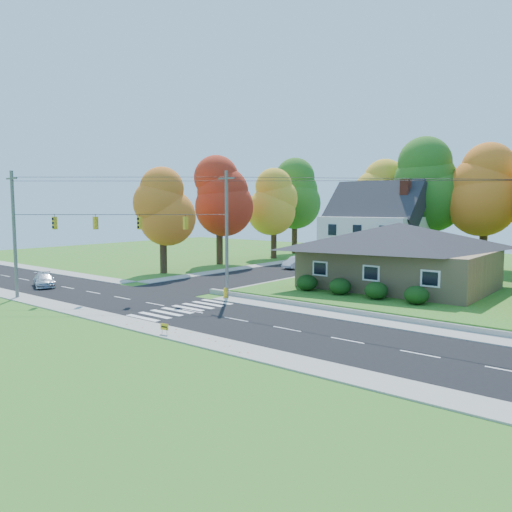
{
  "coord_description": "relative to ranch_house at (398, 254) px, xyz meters",
  "views": [
    {
      "loc": [
        24.73,
        -23.63,
        7.24
      ],
      "look_at": [
        -0.82,
        8.0,
        3.19
      ],
      "focal_mm": 35.0,
      "sensor_mm": 36.0,
      "label": 1
    }
  ],
  "objects": [
    {
      "name": "ground",
      "position": [
        -8.0,
        -16.0,
        -3.27
      ],
      "size": [
        120.0,
        120.0,
        0.0
      ],
      "primitive_type": "plane",
      "color": "#3D7923"
    },
    {
      "name": "road_main",
      "position": [
        -8.0,
        -16.0,
        -3.26
      ],
      "size": [
        90.0,
        8.0,
        0.02
      ],
      "primitive_type": "cube",
      "color": "black",
      "rests_on": "ground"
    },
    {
      "name": "road_cross",
      "position": [
        -16.0,
        10.0,
        -3.25
      ],
      "size": [
        8.0,
        44.0,
        0.02
      ],
      "primitive_type": "cube",
      "color": "black",
      "rests_on": "ground"
    },
    {
      "name": "sidewalk_north",
      "position": [
        -8.0,
        -11.0,
        -3.23
      ],
      "size": [
        90.0,
        2.0,
        0.08
      ],
      "primitive_type": "cube",
      "color": "#9C9A90",
      "rests_on": "ground"
    },
    {
      "name": "sidewalk_south",
      "position": [
        -8.0,
        -21.0,
        -3.23
      ],
      "size": [
        90.0,
        2.0,
        0.08
      ],
      "primitive_type": "cube",
      "color": "#9C9A90",
      "rests_on": "ground"
    },
    {
      "name": "lawn",
      "position": [
        5.0,
        5.0,
        -3.02
      ],
      "size": [
        30.0,
        30.0,
        0.5
      ],
      "primitive_type": "cube",
      "color": "#3D7923",
      "rests_on": "ground"
    },
    {
      "name": "ranch_house",
      "position": [
        0.0,
        0.0,
        0.0
      ],
      "size": [
        14.6,
        10.6,
        5.4
      ],
      "color": "tan",
      "rests_on": "lawn"
    },
    {
      "name": "colonial_house",
      "position": [
        -7.96,
        12.0,
        1.32
      ],
      "size": [
        10.4,
        8.4,
        9.6
      ],
      "color": "silver",
      "rests_on": "lawn"
    },
    {
      "name": "hedge_row",
      "position": [
        -0.5,
        -6.2,
        -2.13
      ],
      "size": [
        10.7,
        1.7,
        1.27
      ],
      "color": "#163A10",
      "rests_on": "lawn"
    },
    {
      "name": "traffic_infrastructure",
      "position": [
        -8.15,
        -14.65,
        1.88
      ],
      "size": [
        38.1,
        10.66,
        10.0
      ],
      "color": "#666059",
      "rests_on": "ground"
    },
    {
      "name": "tree_lot_0",
      "position": [
        -10.0,
        18.0,
        5.04
      ],
      "size": [
        6.72,
        6.72,
        12.51
      ],
      "color": "#3F2A19",
      "rests_on": "lawn"
    },
    {
      "name": "tree_lot_1",
      "position": [
        -4.0,
        17.0,
        6.35
      ],
      "size": [
        7.84,
        7.84,
        14.6
      ],
      "color": "#3F2A19",
      "rests_on": "lawn"
    },
    {
      "name": "tree_lot_2",
      "position": [
        2.0,
        18.0,
        5.7
      ],
      "size": [
        7.28,
        7.28,
        13.56
      ],
      "color": "#3F2A19",
      "rests_on": "lawn"
    },
    {
      "name": "tree_west_0",
      "position": [
        -25.0,
        -4.0,
        3.89
      ],
      "size": [
        6.16,
        6.16,
        11.47
      ],
      "color": "#3F2A19",
      "rests_on": "ground"
    },
    {
      "name": "tree_west_1",
      "position": [
        -26.0,
        6.0,
        5.2
      ],
      "size": [
        7.28,
        7.28,
        13.56
      ],
      "color": "#3F2A19",
      "rests_on": "ground"
    },
    {
      "name": "tree_west_2",
      "position": [
        -25.0,
        16.0,
        4.54
      ],
      "size": [
        6.72,
        6.72,
        12.51
      ],
      "color": "#3F2A19",
      "rests_on": "ground"
    },
    {
      "name": "tree_west_3",
      "position": [
        -27.0,
        24.0,
        5.85
      ],
      "size": [
        7.84,
        7.84,
        14.6
      ],
      "color": "#3F2A19",
      "rests_on": "ground"
    },
    {
      "name": "silver_sedan",
      "position": [
        -26.18,
        -17.0,
        -2.66
      ],
      "size": [
        4.39,
        3.15,
        1.18
      ],
      "primitive_type": "imported",
      "rotation": [
        0.0,
        0.0,
        1.16
      ],
      "color": "silver",
      "rests_on": "road_main"
    },
    {
      "name": "white_car",
      "position": [
        -16.1,
        8.47,
        -2.57
      ],
      "size": [
        1.62,
        4.17,
        1.35
      ],
      "primitive_type": "imported",
      "rotation": [
        0.0,
        0.0,
        0.05
      ],
      "color": "silver",
      "rests_on": "road_cross"
    },
    {
      "name": "fire_hydrant",
      "position": [
        -9.52,
        -10.98,
        -2.84
      ],
      "size": [
        0.51,
        0.39,
        0.88
      ],
      "color": "gold",
      "rests_on": "ground"
    },
    {
      "name": "yard_sign",
      "position": [
        -4.53,
        -21.5,
        -2.78
      ],
      "size": [
        0.54,
        0.12,
        0.68
      ],
      "color": "black",
      "rests_on": "ground"
    }
  ]
}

